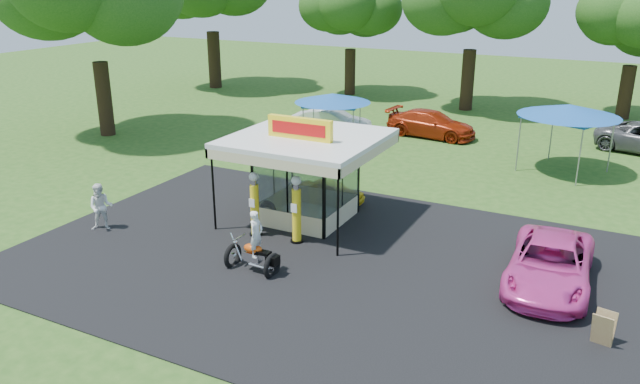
# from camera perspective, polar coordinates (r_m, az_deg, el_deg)

# --- Properties ---
(ground) EXTENTS (120.00, 120.00, 0.00)m
(ground) POSITION_cam_1_polar(r_m,az_deg,el_deg) (19.75, -2.96, -8.31)
(ground) COLOR #285019
(ground) RESTS_ON ground
(asphalt_apron) EXTENTS (20.00, 14.00, 0.04)m
(asphalt_apron) POSITION_cam_1_polar(r_m,az_deg,el_deg) (21.31, -0.26, -6.04)
(asphalt_apron) COLOR black
(asphalt_apron) RESTS_ON ground
(gas_station_kiosk) EXTENTS (5.40, 5.40, 4.18)m
(gas_station_kiosk) POSITION_cam_1_polar(r_m,az_deg,el_deg) (23.99, -1.22, 1.46)
(gas_station_kiosk) COLOR white
(gas_station_kiosk) RESTS_ON ground
(gas_pump_left) EXTENTS (0.46, 0.46, 2.47)m
(gas_pump_left) POSITION_cam_1_polar(r_m,az_deg,el_deg) (22.74, -5.99, -1.28)
(gas_pump_left) COLOR black
(gas_pump_left) RESTS_ON ground
(gas_pump_right) EXTENTS (0.47, 0.47, 2.52)m
(gas_pump_right) POSITION_cam_1_polar(r_m,az_deg,el_deg) (22.06, -2.16, -1.77)
(gas_pump_right) COLOR black
(gas_pump_right) RESTS_ON ground
(motorcycle) EXTENTS (1.86, 0.92, 2.20)m
(motorcycle) POSITION_cam_1_polar(r_m,az_deg,el_deg) (20.17, -5.97, -5.07)
(motorcycle) COLOR black
(motorcycle) RESTS_ON ground
(spare_tires) EXTENTS (1.02, 0.72, 0.84)m
(spare_tires) POSITION_cam_1_polar(r_m,az_deg,el_deg) (24.38, -4.91, -1.74)
(spare_tires) COLOR black
(spare_tires) RESTS_ON ground
(a_frame_sign) EXTENTS (0.56, 0.56, 0.94)m
(a_frame_sign) POSITION_cam_1_polar(r_m,az_deg,el_deg) (18.06, 24.47, -11.35)
(a_frame_sign) COLOR #593819
(a_frame_sign) RESTS_ON ground
(kiosk_car) EXTENTS (2.82, 1.13, 0.96)m
(kiosk_car) POSITION_cam_1_polar(r_m,az_deg,el_deg) (26.26, 1.08, 0.08)
(kiosk_car) COLOR yellow
(kiosk_car) RESTS_ON ground
(pink_sedan) EXTENTS (2.65, 5.32, 1.45)m
(pink_sedan) POSITION_cam_1_polar(r_m,az_deg,el_deg) (20.53, 20.28, -6.22)
(pink_sedan) COLOR #E53EA2
(pink_sedan) RESTS_ON ground
(spectator_west) EXTENTS (1.12, 1.07, 1.82)m
(spectator_west) POSITION_cam_1_polar(r_m,az_deg,el_deg) (24.67, -19.39, -1.31)
(spectator_west) COLOR white
(spectator_west) RESTS_ON ground
(bg_car_a) EXTENTS (4.88, 2.10, 1.56)m
(bg_car_a) POSITION_cam_1_polar(r_m,az_deg,el_deg) (37.26, 1.03, 6.42)
(bg_car_a) COLOR white
(bg_car_a) RESTS_ON ground
(bg_car_b) EXTENTS (5.46, 2.65, 1.53)m
(bg_car_b) POSITION_cam_1_polar(r_m,az_deg,el_deg) (37.44, 10.13, 6.15)
(bg_car_b) COLOR #A1270C
(bg_car_b) RESTS_ON ground
(tent_west) EXTENTS (4.19, 4.19, 2.93)m
(tent_west) POSITION_cam_1_polar(r_m,az_deg,el_deg) (34.55, 1.16, 8.55)
(tent_west) COLOR gray
(tent_west) RESTS_ON ground
(tent_east) EXTENTS (4.74, 4.74, 3.31)m
(tent_east) POSITION_cam_1_polar(r_m,az_deg,el_deg) (31.97, 21.81, 6.90)
(tent_east) COLOR gray
(tent_east) RESTS_ON ground
(oak_far_b) EXTENTS (8.19, 8.19, 9.77)m
(oak_far_b) POSITION_cam_1_polar(r_m,az_deg,el_deg) (49.62, 2.85, 16.03)
(oak_far_b) COLOR black
(oak_far_b) RESTS_ON ground
(oak_far_d) EXTENTS (8.14, 8.14, 9.69)m
(oak_far_d) POSITION_cam_1_polar(r_m,az_deg,el_deg) (45.53, 27.01, 13.64)
(oak_far_d) COLOR black
(oak_far_d) RESTS_ON ground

